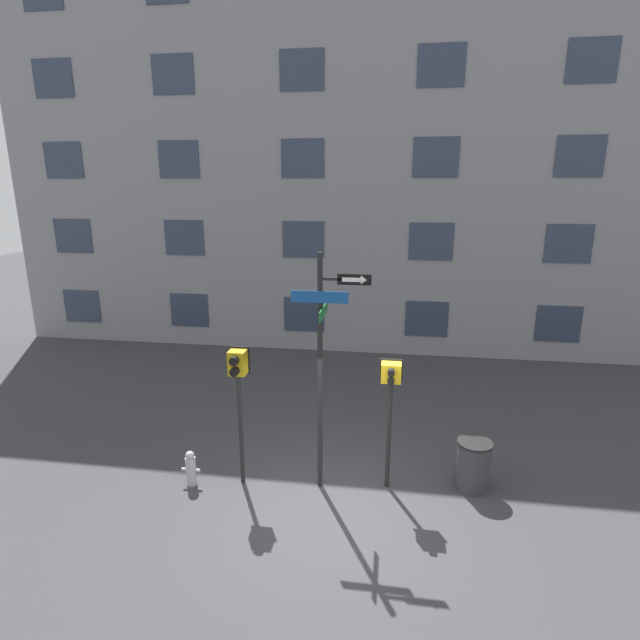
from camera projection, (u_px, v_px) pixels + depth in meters
The scene contains 7 objects.
ground_plane at pixel (331, 515), 8.42m from camera, with size 60.00×60.00×0.00m, color #38383A.
building_facade at pixel (369, 158), 15.27m from camera, with size 24.00×0.64×12.35m.
street_sign_pole at pixel (324, 355), 8.56m from camera, with size 1.33×0.90×4.33m.
pedestrian_signal_left at pixel (238, 380), 8.81m from camera, with size 0.36×0.40×2.62m.
pedestrian_signal_right at pixel (390, 390), 8.72m from camera, with size 0.40×0.40×2.44m.
fire_hydrant at pixel (191, 468), 9.19m from camera, with size 0.35×0.19×0.68m.
trash_bin at pixel (473, 465), 9.06m from camera, with size 0.63×0.63×0.93m.
Camera 1 is at (0.88, -7.21, 5.38)m, focal length 28.00 mm.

